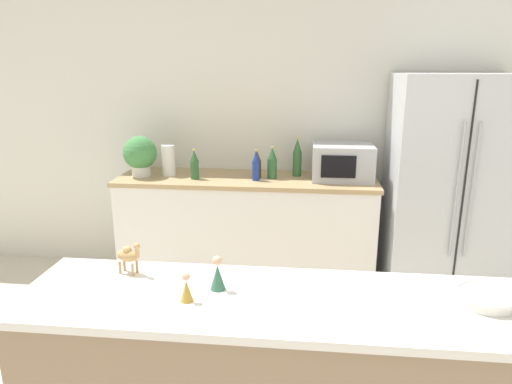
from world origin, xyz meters
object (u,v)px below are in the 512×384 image
object	(u,v)px
potted_plant	(140,154)
fruit_bowl	(486,297)
camel_figurine	(128,255)
back_bottle_2	(297,158)
back_bottle_4	(194,165)
refrigerator	(448,191)
back_bottle_0	(257,165)
back_bottle_1	(272,163)
paper_towel_roll	(169,160)
wise_man_figurine_blue	(186,289)
back_bottle_3	(256,166)
microwave	(342,162)
wise_man_figurine_crimson	(218,275)

from	to	relation	value
potted_plant	fruit_bowl	size ratio (longest dim) A/B	1.41
fruit_bowl	camel_figurine	bearing A→B (deg)	175.80
back_bottle_2	back_bottle_4	size ratio (longest dim) A/B	1.33
refrigerator	back_bottle_0	world-z (taller)	refrigerator
back_bottle_1	camel_figurine	xyz separation A→B (m)	(-0.51, -1.80, -0.05)
refrigerator	back_bottle_4	distance (m)	2.01
paper_towel_roll	back_bottle_2	world-z (taller)	back_bottle_2
back_bottle_2	camel_figurine	size ratio (longest dim) A/B	2.11
refrigerator	wise_man_figurine_blue	world-z (taller)	refrigerator
back_bottle_3	back_bottle_4	xyz separation A→B (m)	(-0.50, -0.00, -0.00)
back_bottle_4	fruit_bowl	distance (m)	2.43
paper_towel_roll	back_bottle_0	distance (m)	0.74
potted_plant	wise_man_figurine_blue	distance (m)	2.18
microwave	back_bottle_2	distance (m)	0.37
back_bottle_0	paper_towel_roll	bearing A→B (deg)	179.45
paper_towel_roll	wise_man_figurine_crimson	bearing A→B (deg)	-67.98
paper_towel_roll	back_bottle_1	bearing A→B (deg)	-1.18
potted_plant	camel_figurine	world-z (taller)	potted_plant
back_bottle_0	back_bottle_4	bearing A→B (deg)	-169.61
potted_plant	paper_towel_roll	size ratio (longest dim) A/B	1.31
paper_towel_roll	wise_man_figurine_blue	xyz separation A→B (m)	(0.67, -2.03, -0.09)
potted_plant	paper_towel_roll	bearing A→B (deg)	12.60
back_bottle_3	back_bottle_4	distance (m)	0.50
back_bottle_4	fruit_bowl	size ratio (longest dim) A/B	1.02
paper_towel_roll	potted_plant	bearing A→B (deg)	-167.40
fruit_bowl	wise_man_figurine_blue	size ratio (longest dim) A/B	1.94
refrigerator	microwave	distance (m)	0.84
back_bottle_2	back_bottle_4	bearing A→B (deg)	-166.85
fruit_bowl	wise_man_figurine_crimson	xyz separation A→B (m)	(-1.07, 0.00, 0.04)
potted_plant	back_bottle_0	world-z (taller)	potted_plant
back_bottle_0	wise_man_figurine_blue	distance (m)	2.03
potted_plant	back_bottle_0	bearing A→B (deg)	2.54
back_bottle_2	wise_man_figurine_crimson	distance (m)	2.04
paper_towel_roll	camel_figurine	distance (m)	1.85
back_bottle_2	wise_man_figurine_blue	size ratio (longest dim) A/B	2.64
potted_plant	back_bottle_0	size ratio (longest dim) A/B	1.45
potted_plant	wise_man_figurine_crimson	size ratio (longest dim) A/B	2.23
potted_plant	microwave	bearing A→B (deg)	2.27
microwave	wise_man_figurine_crimson	size ratio (longest dim) A/B	3.22
back_bottle_2	back_bottle_3	bearing A→B (deg)	-149.76
paper_towel_roll	back_bottle_0	bearing A→B (deg)	-0.55
microwave	camel_figurine	world-z (taller)	microwave
back_bottle_4	wise_man_figurine_blue	distance (m)	1.99
back_bottle_1	wise_man_figurine_crimson	bearing A→B (deg)	-92.60
back_bottle_0	back_bottle_2	xyz separation A→B (m)	(0.32, 0.10, 0.04)
refrigerator	back_bottle_0	bearing A→B (deg)	178.08
back_bottle_3	fruit_bowl	size ratio (longest dim) A/B	1.05
back_bottle_1	fruit_bowl	world-z (taller)	back_bottle_1
back_bottle_0	back_bottle_1	xyz separation A→B (m)	(0.12, -0.01, 0.01)
back_bottle_3	paper_towel_roll	bearing A→B (deg)	172.70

